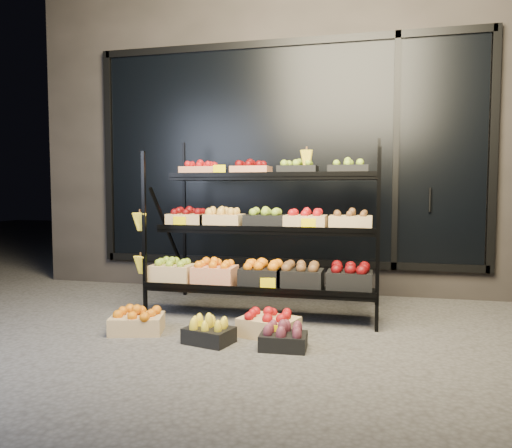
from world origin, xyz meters
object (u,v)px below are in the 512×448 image
(floor_crate_left, at_px, (137,321))
(floor_crate_midleft, at_px, (209,332))
(floor_crate_midright, at_px, (269,324))
(display_rack, at_px, (263,229))

(floor_crate_left, distance_m, floor_crate_midleft, 0.67)
(floor_crate_left, relative_size, floor_crate_midright, 0.94)
(floor_crate_midleft, bearing_deg, display_rack, 94.34)
(display_rack, distance_m, floor_crate_midleft, 1.26)
(display_rack, height_order, floor_crate_left, display_rack)
(floor_crate_left, bearing_deg, display_rack, 31.37)
(floor_crate_midright, bearing_deg, floor_crate_midleft, -128.91)
(floor_crate_midright, bearing_deg, display_rack, 121.97)
(display_rack, relative_size, floor_crate_left, 4.59)
(display_rack, relative_size, floor_crate_midleft, 5.47)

